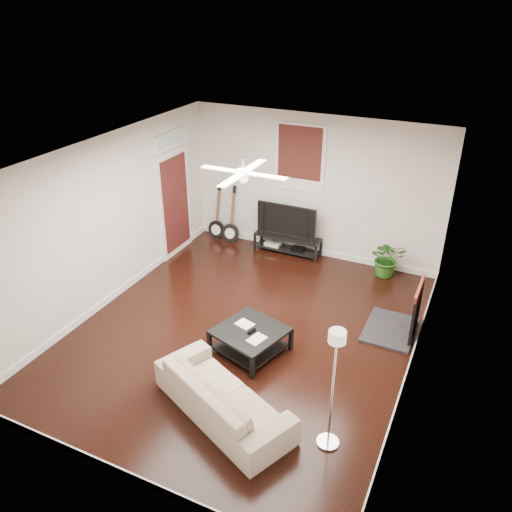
{
  "coord_description": "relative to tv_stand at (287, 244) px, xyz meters",
  "views": [
    {
      "loc": [
        2.96,
        -5.87,
        4.79
      ],
      "look_at": [
        0.0,
        0.4,
        1.15
      ],
      "focal_mm": 35.98,
      "sensor_mm": 36.0,
      "label": 1
    }
  ],
  "objects": [
    {
      "name": "floor_lamp",
      "position": [
        2.29,
        -4.36,
        0.63
      ],
      "size": [
        0.36,
        0.36,
        1.63
      ],
      "primitive_type": null,
      "rotation": [
        0.0,
        0.0,
        -0.43
      ],
      "color": "silver",
      "rests_on": "floor"
    },
    {
      "name": "guitar_right",
      "position": [
        -1.27,
        -0.06,
        0.42
      ],
      "size": [
        0.39,
        0.29,
        1.22
      ],
      "primitive_type": null,
      "rotation": [
        0.0,
        0.0,
        0.06
      ],
      "color": "black",
      "rests_on": "floor"
    },
    {
      "name": "guitar_left",
      "position": [
        -1.62,
        -0.03,
        0.42
      ],
      "size": [
        0.39,
        0.28,
        1.22
      ],
      "primitive_type": null,
      "rotation": [
        0.0,
        0.0,
        -0.04
      ],
      "color": "black",
      "rests_on": "floor"
    },
    {
      "name": "coffee_table",
      "position": [
        0.7,
        -3.18,
        0.0
      ],
      "size": [
        1.12,
        1.12,
        0.38
      ],
      "primitive_type": "cube",
      "rotation": [
        0.0,
        0.0,
        -0.29
      ],
      "color": "black",
      "rests_on": "floor"
    },
    {
      "name": "sofa",
      "position": [
        0.94,
        -4.46,
        0.1
      ],
      "size": [
        2.14,
        1.54,
        0.58
      ],
      "primitive_type": "imported",
      "rotation": [
        0.0,
        0.0,
        2.71
      ],
      "color": "#C9B197",
      "rests_on": "floor"
    },
    {
      "name": "brick_accent",
      "position": [
        2.91,
        -1.78,
        1.21
      ],
      "size": [
        0.02,
        2.2,
        2.8
      ],
      "primitive_type": "cube",
      "color": "#AC4937",
      "rests_on": "floor"
    },
    {
      "name": "room",
      "position": [
        0.42,
        -2.78,
        1.21
      ],
      "size": [
        5.01,
        6.01,
        2.81
      ],
      "color": "black",
      "rests_on": "ground"
    },
    {
      "name": "tv",
      "position": [
        0.0,
        0.02,
        0.54
      ],
      "size": [
        1.21,
        0.16,
        0.7
      ],
      "primitive_type": "imported",
      "color": "black",
      "rests_on": "tv_stand"
    },
    {
      "name": "door_left",
      "position": [
        -2.04,
        -0.88,
        1.06
      ],
      "size": [
        0.08,
        1.0,
        2.5
      ],
      "primitive_type": "cube",
      "color": "white",
      "rests_on": "wall_left"
    },
    {
      "name": "fireplace",
      "position": [
        2.62,
        -1.78,
        0.27
      ],
      "size": [
        0.8,
        1.1,
        0.92
      ],
      "primitive_type": "cube",
      "color": "black",
      "rests_on": "floor"
    },
    {
      "name": "window_back",
      "position": [
        0.12,
        0.19,
        1.76
      ],
      "size": [
        1.0,
        0.06,
        1.3
      ],
      "primitive_type": "cube",
      "color": "#3F1A11",
      "rests_on": "wall_back"
    },
    {
      "name": "tv_stand",
      "position": [
        0.0,
        0.0,
        0.0
      ],
      "size": [
        1.35,
        0.36,
        0.38
      ],
      "primitive_type": "cube",
      "color": "black",
      "rests_on": "floor"
    },
    {
      "name": "potted_plant",
      "position": [
        2.01,
        -0.06,
        0.17
      ],
      "size": [
        0.79,
        0.74,
        0.71
      ],
      "primitive_type": "imported",
      "rotation": [
        0.0,
        0.0,
        0.34
      ],
      "color": "#265F1B",
      "rests_on": "floor"
    },
    {
      "name": "ceiling_fan",
      "position": [
        0.42,
        -2.78,
        2.41
      ],
      "size": [
        1.24,
        1.24,
        0.32
      ],
      "primitive_type": null,
      "color": "white",
      "rests_on": "ceiling"
    }
  ]
}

